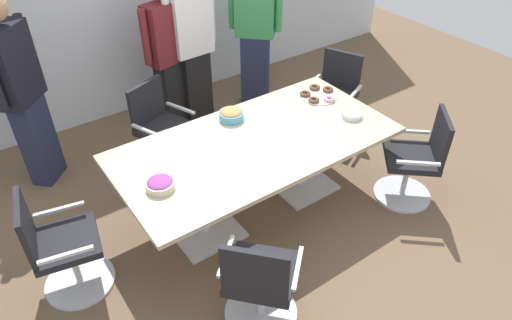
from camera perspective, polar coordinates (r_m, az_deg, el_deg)
The scene contains 15 objects.
ground_plane at distance 4.40m, azimuth 0.00°, elevation -5.74°, with size 10.00×10.00×0.01m, color brown.
conference_table at distance 4.00m, azimuth 0.00°, elevation 0.85°, with size 2.40×1.20×0.75m.
office_chair_0 at distance 4.75m, azimuth -11.48°, elevation 3.38°, with size 0.70×0.70×0.91m.
office_chair_1 at distance 3.77m, azimuth -22.90°, elevation -10.12°, with size 0.64×0.64×0.91m.
office_chair_2 at distance 3.28m, azimuth 0.44°, elevation -15.07°, with size 0.76×0.76×0.91m.
office_chair_3 at distance 4.50m, azimuth 19.06°, elevation -0.26°, with size 0.76×0.76×0.91m.
office_chair_4 at distance 5.28m, azimuth 9.52°, elevation 7.40°, with size 0.71×0.71×0.91m.
person_standing_0 at distance 4.68m, azimuth -26.91°, elevation 7.50°, with size 0.48×0.49×1.85m.
person_standing_1 at distance 5.19m, azimuth -10.72°, elevation 12.59°, with size 0.61×0.32×1.69m.
person_standing_2 at distance 5.24m, azimuth -7.84°, elevation 13.74°, with size 0.61×0.24×1.77m.
person_standing_3 at distance 5.50m, azimuth -0.11°, elevation 16.00°, with size 0.49×0.49×1.88m.
snack_bowl_candy_mix at distance 3.49m, azimuth -11.71°, elevation -2.88°, with size 0.22×0.22×0.08m.
snack_bowl_cookies at distance 4.19m, azimuth -3.07°, elevation 5.64°, with size 0.22×0.22×0.11m.
donut_platter at distance 4.60m, azimuth 7.68°, elevation 7.96°, with size 0.37×0.37×0.04m.
plate_stack at distance 4.32m, azimuth 11.70°, elevation 5.50°, with size 0.19×0.19×0.05m.
Camera 1 is at (-1.85, -2.62, 3.01)m, focal length 32.53 mm.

